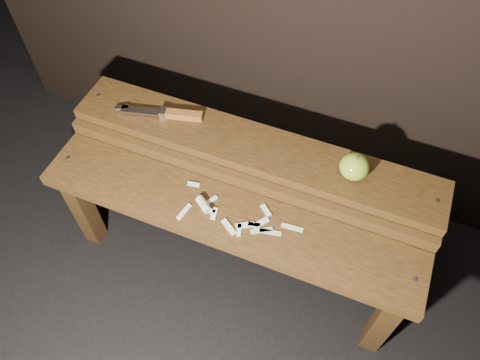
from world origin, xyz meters
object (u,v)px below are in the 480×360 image
at_px(bench_front_tier, 225,228).
at_px(knife, 173,114).
at_px(bench_rear_tier, 252,162).
at_px(apple, 354,167).

xyz_separation_m(bench_front_tier, knife, (-0.28, 0.24, 0.16)).
distance_m(bench_front_tier, bench_rear_tier, 0.23).
xyz_separation_m(apple, knife, (-0.60, 0.01, -0.03)).
bearing_deg(bench_front_tier, bench_rear_tier, 90.00).
height_order(bench_front_tier, bench_rear_tier, bench_rear_tier).
height_order(apple, knife, apple).
bearing_deg(bench_rear_tier, apple, 0.79).
bearing_deg(bench_front_tier, knife, 139.52).
xyz_separation_m(bench_rear_tier, knife, (-0.28, 0.01, 0.10)).
xyz_separation_m(bench_front_tier, apple, (0.31, 0.23, 0.19)).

